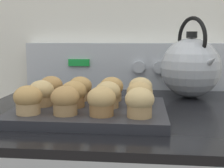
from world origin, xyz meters
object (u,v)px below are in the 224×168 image
at_px(muffin_r0_c0, 28,100).
at_px(muffin_r1_c1, 74,94).
at_px(muffin_r2_c2, 112,89).
at_px(tea_kettle, 191,67).
at_px(muffin_r1_c3, 140,95).
at_px(muffin_r0_c1, 65,100).
at_px(muffin_r1_c2, 108,95).
at_px(muffin_r2_c0, 51,88).
at_px(muffin_r0_c2, 101,101).
at_px(muffin_pan, 90,111).
at_px(muffin_r2_c3, 140,89).
at_px(muffin_r2_c1, 80,88).
at_px(muffin_r1_c0, 41,93).
at_px(muffin_r0_c3, 140,102).

relative_size(muffin_r0_c0, muffin_r1_c1, 1.00).
xyz_separation_m(muffin_r2_c2, tea_kettle, (0.23, 0.18, 0.04)).
bearing_deg(muffin_r2_c2, muffin_r1_c3, -46.73).
height_order(muffin_r0_c1, muffin_r1_c2, same).
relative_size(muffin_r1_c3, muffin_r2_c0, 1.00).
bearing_deg(tea_kettle, muffin_r0_c2, -124.41).
bearing_deg(muffin_r2_c0, muffin_pan, -34.29).
distance_m(muffin_r1_c2, muffin_r2_c2, 0.08).
relative_size(muffin_r0_c2, muffin_r1_c1, 1.00).
bearing_deg(muffin_r1_c2, muffin_r1_c3, 0.95).
bearing_deg(tea_kettle, muffin_r1_c3, -120.46).
bearing_deg(muffin_r2_c3, muffin_r0_c0, -146.05).
height_order(muffin_r0_c1, muffin_r2_c1, same).
bearing_deg(muffin_r1_c0, muffin_r2_c0, 90.33).
bearing_deg(muffin_r2_c3, muffin_r0_c3, -89.77).
bearing_deg(muffin_r1_c3, muffin_pan, -179.36).
bearing_deg(muffin_r2_c2, muffin_r1_c1, -134.89).
bearing_deg(muffin_r2_c0, muffin_r2_c1, -1.74).
relative_size(muffin_r0_c3, muffin_r2_c0, 1.00).
distance_m(muffin_r1_c1, muffin_r2_c1, 0.08).
xyz_separation_m(muffin_r0_c2, muffin_r0_c3, (0.08, -0.00, 0.00)).
distance_m(muffin_r1_c0, tea_kettle, 0.48).
xyz_separation_m(muffin_r0_c1, muffin_r1_c1, (0.00, 0.08, 0.00)).
distance_m(muffin_r0_c0, tea_kettle, 0.53).
bearing_deg(muffin_pan, muffin_r0_c2, -63.96).
height_order(muffin_r0_c2, muffin_r2_c0, same).
bearing_deg(muffin_pan, muffin_r0_c3, -34.49).
bearing_deg(muffin_r0_c3, tea_kettle, 66.16).
xyz_separation_m(muffin_r0_c3, tea_kettle, (0.15, 0.35, 0.04)).
bearing_deg(muffin_r1_c1, muffin_r0_c2, -44.31).
relative_size(muffin_r1_c1, tea_kettle, 0.25).
height_order(muffin_r2_c3, tea_kettle, tea_kettle).
xyz_separation_m(muffin_r0_c0, muffin_r2_c3, (0.24, 0.16, 0.00)).
bearing_deg(muffin_r0_c1, muffin_pan, 62.51).
xyz_separation_m(muffin_r0_c3, muffin_r2_c0, (-0.24, 0.17, 0.00)).
xyz_separation_m(muffin_r1_c3, muffin_r2_c2, (-0.08, 0.08, 0.00)).
distance_m(muffin_r0_c2, muffin_r1_c0, 0.18).
xyz_separation_m(muffin_r1_c0, muffin_r1_c2, (0.16, -0.00, 0.00)).
distance_m(muffin_r0_c0, muffin_r0_c1, 0.08).
bearing_deg(muffin_r0_c0, tea_kettle, 41.03).
distance_m(muffin_r1_c2, tea_kettle, 0.36).
relative_size(muffin_r0_c1, muffin_r0_c2, 1.00).
height_order(muffin_r1_c0, muffin_r1_c3, same).
distance_m(muffin_r1_c1, muffin_r1_c2, 0.08).
height_order(muffin_r0_c1, muffin_r1_c3, same).
distance_m(muffin_r0_c3, muffin_r1_c0, 0.26).
relative_size(muffin_r1_c1, muffin_r1_c2, 1.00).
xyz_separation_m(muffin_r0_c1, muffin_r1_c2, (0.08, 0.08, 0.00)).
xyz_separation_m(muffin_pan, muffin_r0_c2, (0.04, -0.08, 0.04)).
bearing_deg(muffin_r1_c1, muffin_r1_c2, 1.49).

